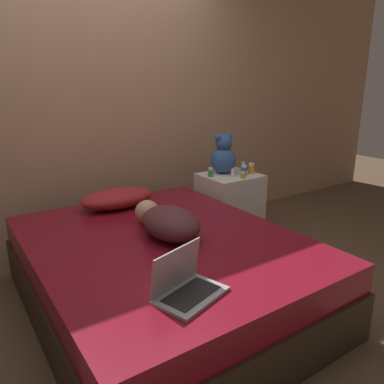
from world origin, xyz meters
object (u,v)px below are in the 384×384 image
object	(u,v)px
bottle_amber	(243,175)
bottle_clear	(233,173)
person_lying	(168,221)
bottle_orange	(251,169)
bottle_pink	(243,167)
teddy_bear	(223,156)
laptop	(186,285)
pillow	(118,198)
bottle_blue	(244,170)
bottle_green	(210,172)

from	to	relation	value
bottle_amber	bottle_clear	bearing A→B (deg)	113.07
person_lying	bottle_orange	world-z (taller)	bottle_orange
bottle_pink	teddy_bear	bearing A→B (deg)	165.91
laptop	teddy_bear	xyz separation A→B (m)	(1.34, 1.40, 0.24)
pillow	bottle_blue	world-z (taller)	bottle_blue
laptop	bottle_pink	distance (m)	2.05
bottle_green	person_lying	bearing A→B (deg)	-141.16
bottle_green	bottle_pink	world-z (taller)	bottle_pink
person_lying	bottle_green	xyz separation A→B (m)	(0.86, 0.70, 0.07)
bottle_amber	bottle_clear	xyz separation A→B (m)	(-0.04, 0.09, 0.01)
pillow	bottle_clear	distance (m)	1.08
pillow	bottle_blue	bearing A→B (deg)	-6.20
teddy_bear	bottle_green	world-z (taller)	teddy_bear
teddy_bear	bottle_clear	bearing A→B (deg)	-97.29
bottle_green	bottle_clear	size ratio (longest dim) A/B	1.14
person_lying	bottle_orange	distance (m)	1.38
bottle_pink	bottle_green	bearing A→B (deg)	179.99
bottle_pink	bottle_orange	bearing A→B (deg)	-91.60
laptop	person_lying	bearing A→B (deg)	48.75
laptop	bottle_orange	xyz separation A→B (m)	(1.54, 1.23, 0.12)
teddy_bear	bottle_orange	bearing A→B (deg)	-40.68
person_lying	laptop	world-z (taller)	laptop
bottle_orange	bottle_amber	world-z (taller)	bottle_orange
bottle_blue	pillow	bearing A→B (deg)	173.80
bottle_green	bottle_amber	xyz separation A→B (m)	(0.21, -0.21, -0.01)
pillow	bottle_pink	size ratio (longest dim) A/B	6.48
pillow	teddy_bear	xyz separation A→B (m)	(1.09, 0.04, 0.21)
pillow	bottle_amber	distance (m)	1.13
pillow	bottle_clear	size ratio (longest dim) A/B	8.15
teddy_bear	bottle_orange	distance (m)	0.29
teddy_bear	laptop	bearing A→B (deg)	-133.74
person_lying	bottle_blue	size ratio (longest dim) A/B	6.69
teddy_bear	bottle_blue	world-z (taller)	teddy_bear
laptop	bottle_pink	xyz separation A→B (m)	(1.54, 1.35, 0.12)
bottle_green	bottle_pink	xyz separation A→B (m)	(0.39, -0.00, 0.00)
teddy_bear	bottle_clear	distance (m)	0.21
pillow	person_lying	bearing A→B (deg)	-86.98
teddy_bear	bottle_blue	distance (m)	0.23
pillow	bottle_green	world-z (taller)	bottle_green
bottle_green	bottle_blue	world-z (taller)	bottle_blue
teddy_bear	bottle_pink	xyz separation A→B (m)	(0.20, -0.05, -0.12)
person_lying	bottle_blue	world-z (taller)	bottle_blue
laptop	bottle_clear	bearing A→B (deg)	25.73
bottle_blue	teddy_bear	bearing A→B (deg)	123.72
bottle_green	bottle_orange	world-z (taller)	bottle_orange
laptop	bottle_pink	world-z (taller)	laptop
bottle_orange	bottle_clear	xyz separation A→B (m)	(-0.22, 0.01, -0.01)
person_lying	laptop	bearing A→B (deg)	-115.50
pillow	bottle_orange	distance (m)	1.30
bottle_pink	bottle_clear	world-z (taller)	bottle_pink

